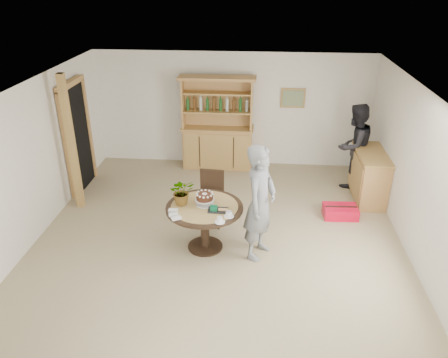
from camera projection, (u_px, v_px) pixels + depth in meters
ground at (217, 249)px, 6.98m from camera, size 7.00×7.00×0.00m
room_shell at (216, 148)px, 6.23m from camera, size 6.04×7.04×2.52m
doorway at (77, 136)px, 8.51m from camera, size 0.13×1.10×2.18m
pine_post at (71, 144)px, 7.72m from camera, size 0.12×0.12×2.50m
hutch at (218, 138)px, 9.61m from camera, size 1.62×0.54×2.04m
sideboard at (369, 176)px, 8.36m from camera, size 0.54×1.26×0.94m
dining_table at (205, 215)px, 6.78m from camera, size 1.20×1.20×0.76m
dining_chair at (211, 194)px, 7.55m from camera, size 0.45×0.45×0.95m
birthday_cake at (205, 197)px, 6.70m from camera, size 0.30×0.30×0.20m
flower_vase at (182, 192)px, 6.69m from camera, size 0.47×0.44×0.42m
gift_tray at (217, 209)px, 6.57m from camera, size 0.30×0.20×0.08m
coffee_cup_a at (229, 214)px, 6.41m from camera, size 0.15×0.15×0.09m
coffee_cup_b at (220, 220)px, 6.27m from camera, size 0.15×0.15×0.08m
napkins at (174, 214)px, 6.45m from camera, size 0.24×0.33×0.03m
teen_boy at (260, 203)px, 6.49m from camera, size 0.66×0.78×1.83m
adult_person at (354, 146)px, 8.68m from camera, size 1.06×1.04×1.72m
red_suitcase at (340, 212)px, 7.86m from camera, size 0.62×0.42×0.21m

